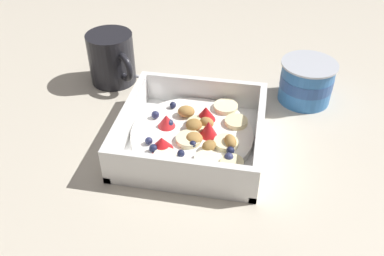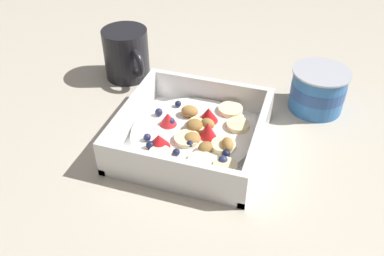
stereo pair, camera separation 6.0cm
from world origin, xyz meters
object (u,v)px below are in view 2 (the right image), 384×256
fruit_bowl (193,135)px  coffee_mug (127,54)px  spoon (179,81)px  yogurt_cup (318,90)px

fruit_bowl → coffee_mug: 0.23m
spoon → coffee_mug: bearing=-87.9°
fruit_bowl → coffee_mug: (-0.15, -0.17, 0.03)m
yogurt_cup → coffee_mug: 0.34m
spoon → coffee_mug: size_ratio=1.81×
fruit_bowl → yogurt_cup: 0.22m
yogurt_cup → spoon: bearing=-90.7°
fruit_bowl → yogurt_cup: size_ratio=2.22×
fruit_bowl → spoon: (-0.15, -0.07, -0.01)m
fruit_bowl → yogurt_cup: yogurt_cup is taller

